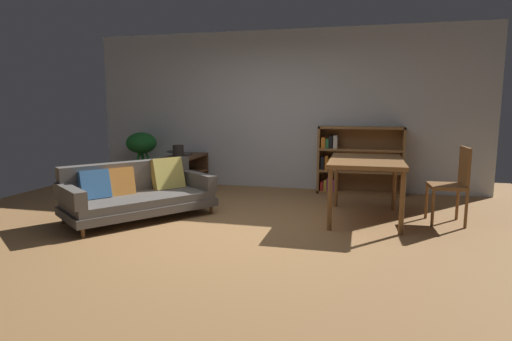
{
  "coord_description": "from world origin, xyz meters",
  "views": [
    {
      "loc": [
        1.35,
        -4.58,
        1.42
      ],
      "look_at": [
        0.07,
        0.56,
        0.62
      ],
      "focal_mm": 29.66,
      "sensor_mm": 36.0,
      "label": 1
    }
  ],
  "objects_px": {
    "open_laptop": "(181,153)",
    "dining_table": "(366,165)",
    "dining_chair_near": "(454,181)",
    "bookshelf": "(354,160)",
    "desk_speaker": "(178,151)",
    "fabric_couch": "(136,192)",
    "media_console": "(185,173)",
    "potted_floor_plant": "(142,151)"
  },
  "relations": [
    {
      "from": "open_laptop",
      "to": "dining_table",
      "type": "bearing_deg",
      "value": -22.63
    },
    {
      "from": "dining_table",
      "to": "dining_chair_near",
      "type": "bearing_deg",
      "value": 3.01
    },
    {
      "from": "dining_chair_near",
      "to": "bookshelf",
      "type": "distance_m",
      "value": 2.02
    },
    {
      "from": "dining_table",
      "to": "desk_speaker",
      "type": "bearing_deg",
      "value": 163.12
    },
    {
      "from": "desk_speaker",
      "to": "dining_table",
      "type": "bearing_deg",
      "value": -16.88
    },
    {
      "from": "dining_table",
      "to": "fabric_couch",
      "type": "bearing_deg",
      "value": -168.01
    },
    {
      "from": "media_console",
      "to": "potted_floor_plant",
      "type": "xyz_separation_m",
      "value": [
        -0.92,
        0.22,
        0.33
      ]
    },
    {
      "from": "open_laptop",
      "to": "dining_chair_near",
      "type": "relative_size",
      "value": 0.47
    },
    {
      "from": "media_console",
      "to": "bookshelf",
      "type": "bearing_deg",
      "value": 9.76
    },
    {
      "from": "fabric_couch",
      "to": "bookshelf",
      "type": "distance_m",
      "value": 3.53
    },
    {
      "from": "open_laptop",
      "to": "fabric_couch",
      "type": "bearing_deg",
      "value": -83.64
    },
    {
      "from": "open_laptop",
      "to": "bookshelf",
      "type": "relative_size",
      "value": 0.32
    },
    {
      "from": "fabric_couch",
      "to": "potted_floor_plant",
      "type": "bearing_deg",
      "value": 117.04
    },
    {
      "from": "fabric_couch",
      "to": "dining_chair_near",
      "type": "height_order",
      "value": "dining_chair_near"
    },
    {
      "from": "dining_chair_near",
      "to": "fabric_couch",
      "type": "bearing_deg",
      "value": -170.36
    },
    {
      "from": "desk_speaker",
      "to": "bookshelf",
      "type": "bearing_deg",
      "value": 15.6
    },
    {
      "from": "dining_table",
      "to": "bookshelf",
      "type": "relative_size",
      "value": 0.95
    },
    {
      "from": "open_laptop",
      "to": "potted_floor_plant",
      "type": "height_order",
      "value": "potted_floor_plant"
    },
    {
      "from": "desk_speaker",
      "to": "potted_floor_plant",
      "type": "bearing_deg",
      "value": 151.34
    },
    {
      "from": "open_laptop",
      "to": "potted_floor_plant",
      "type": "distance_m",
      "value": 0.83
    },
    {
      "from": "media_console",
      "to": "bookshelf",
      "type": "xyz_separation_m",
      "value": [
        2.8,
        0.48,
        0.24
      ]
    },
    {
      "from": "fabric_couch",
      "to": "dining_table",
      "type": "bearing_deg",
      "value": 11.99
    },
    {
      "from": "open_laptop",
      "to": "dining_table",
      "type": "distance_m",
      "value": 3.33
    },
    {
      "from": "media_console",
      "to": "dining_table",
      "type": "relative_size",
      "value": 0.79
    },
    {
      "from": "dining_table",
      "to": "potted_floor_plant",
      "type": "bearing_deg",
      "value": 160.07
    },
    {
      "from": "fabric_couch",
      "to": "desk_speaker",
      "type": "bearing_deg",
      "value": 93.2
    },
    {
      "from": "desk_speaker",
      "to": "bookshelf",
      "type": "xyz_separation_m",
      "value": [
        2.78,
        0.78,
        -0.16
      ]
    },
    {
      "from": "desk_speaker",
      "to": "dining_chair_near",
      "type": "xyz_separation_m",
      "value": [
        3.98,
        -0.84,
        -0.17
      ]
    },
    {
      "from": "media_console",
      "to": "potted_floor_plant",
      "type": "bearing_deg",
      "value": 166.39
    },
    {
      "from": "open_laptop",
      "to": "dining_table",
      "type": "xyz_separation_m",
      "value": [
        3.07,
        -1.28,
        0.07
      ]
    },
    {
      "from": "open_laptop",
      "to": "desk_speaker",
      "type": "distance_m",
      "value": 0.42
    },
    {
      "from": "media_console",
      "to": "open_laptop",
      "type": "xyz_separation_m",
      "value": [
        -0.1,
        0.09,
        0.32
      ]
    },
    {
      "from": "fabric_couch",
      "to": "potted_floor_plant",
      "type": "height_order",
      "value": "potted_floor_plant"
    },
    {
      "from": "potted_floor_plant",
      "to": "bookshelf",
      "type": "bearing_deg",
      "value": 3.96
    },
    {
      "from": "fabric_couch",
      "to": "dining_chair_near",
      "type": "distance_m",
      "value": 3.96
    },
    {
      "from": "desk_speaker",
      "to": "dining_table",
      "type": "xyz_separation_m",
      "value": [
        2.95,
        -0.89,
        -0.01
      ]
    },
    {
      "from": "desk_speaker",
      "to": "open_laptop",
      "type": "bearing_deg",
      "value": 108.13
    },
    {
      "from": "fabric_couch",
      "to": "media_console",
      "type": "height_order",
      "value": "fabric_couch"
    },
    {
      "from": "fabric_couch",
      "to": "dining_chair_near",
      "type": "relative_size",
      "value": 2.1
    },
    {
      "from": "bookshelf",
      "to": "open_laptop",
      "type": "bearing_deg",
      "value": -172.38
    },
    {
      "from": "fabric_couch",
      "to": "desk_speaker",
      "type": "height_order",
      "value": "desk_speaker"
    },
    {
      "from": "dining_chair_near",
      "to": "bookshelf",
      "type": "bearing_deg",
      "value": 126.76
    }
  ]
}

